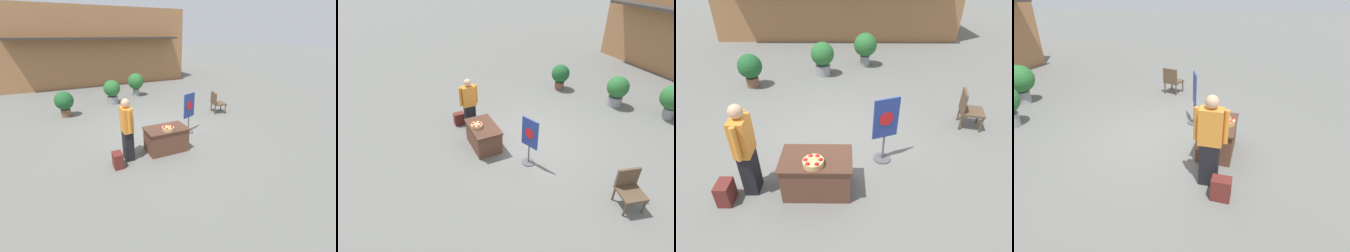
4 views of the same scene
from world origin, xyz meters
TOP-DOWN VIEW (x-y plane):
  - ground_plane at (0.00, 0.00)m, footprint 120.00×120.00m
  - display_table at (-0.32, -1.36)m, footprint 1.24×0.78m
  - apple_basket at (-0.34, -1.54)m, footprint 0.35×0.35m
  - person_visitor at (-1.49, -1.38)m, footprint 0.27×0.61m
  - backpack at (-1.87, -1.68)m, footprint 0.24×0.34m
  - poster_board at (0.96, -0.51)m, footprint 0.51×0.36m
  - patio_chair at (3.19, 0.84)m, footprint 0.67×0.67m
  - potted_plant_near_left at (0.91, 5.23)m, footprint 0.87×0.87m
  - potted_plant_near_right at (-0.65, 4.23)m, footprint 0.81×0.81m
  - potted_plant_far_left at (-2.88, 3.19)m, footprint 0.77×0.77m

SIDE VIEW (x-z plane):
  - ground_plane at x=0.00m, z-range 0.00..0.00m
  - backpack at x=-1.87m, z-range 0.00..0.42m
  - display_table at x=-0.32m, z-range 0.00..0.72m
  - patio_chair at x=3.19m, z-range 0.05..0.97m
  - potted_plant_far_left at x=-2.88m, z-range 0.10..1.19m
  - potted_plant_near_right at x=-0.65m, z-range 0.09..1.28m
  - poster_board at x=0.96m, z-range 0.05..1.48m
  - potted_plant_near_left at x=0.91m, z-range 0.15..1.41m
  - apple_basket at x=-0.34m, z-range 0.71..0.84m
  - person_visitor at x=-1.49m, z-range 0.02..1.78m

